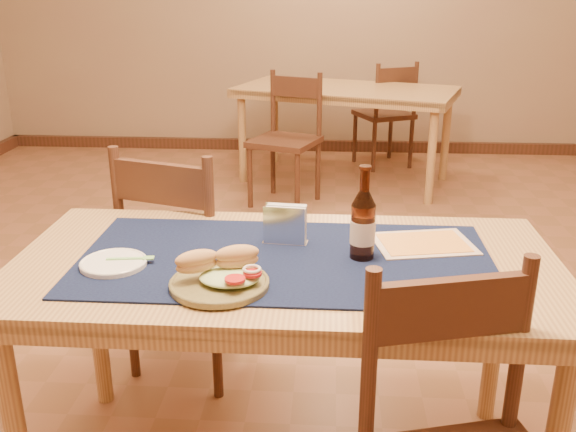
# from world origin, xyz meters

# --- Properties ---
(room) EXTENTS (6.04, 7.04, 2.84)m
(room) POSITION_xyz_m (0.00, 0.00, 1.40)
(room) COLOR #8D5A3D
(room) RESTS_ON ground
(main_table) EXTENTS (1.60, 0.80, 0.75)m
(main_table) POSITION_xyz_m (0.00, -0.80, 0.67)
(main_table) COLOR tan
(main_table) RESTS_ON ground
(placemat) EXTENTS (1.20, 0.60, 0.01)m
(placemat) POSITION_xyz_m (0.00, -0.80, 0.75)
(placemat) COLOR #101D3D
(placemat) RESTS_ON main_table
(baseboard) EXTENTS (6.00, 7.00, 0.10)m
(baseboard) POSITION_xyz_m (0.00, 0.00, 0.05)
(baseboard) COLOR #462519
(baseboard) RESTS_ON ground
(back_table) EXTENTS (1.82, 1.28, 0.75)m
(back_table) POSITION_xyz_m (0.23, 2.50, 0.67)
(back_table) COLOR tan
(back_table) RESTS_ON ground
(chair_main_far) EXTENTS (0.56, 0.56, 0.96)m
(chair_main_far) POSITION_xyz_m (-0.43, -0.23, 0.50)
(chair_main_far) COLOR #462519
(chair_main_far) RESTS_ON ground
(chair_back_near) EXTENTS (0.55, 0.55, 0.93)m
(chair_back_near) POSITION_xyz_m (-0.19, 1.94, 0.48)
(chair_back_near) COLOR #462519
(chair_back_near) RESTS_ON ground
(chair_back_far) EXTENTS (0.55, 0.55, 0.90)m
(chair_back_far) POSITION_xyz_m (0.59, 2.96, 0.47)
(chair_back_far) COLOR #462519
(chair_back_far) RESTS_ON ground
(sandwich_plate) EXTENTS (0.27, 0.27, 0.10)m
(sandwich_plate) POSITION_xyz_m (-0.16, -0.99, 0.78)
(sandwich_plate) COLOR olive
(sandwich_plate) RESTS_ON placemat
(side_plate) EXTENTS (0.19, 0.19, 0.02)m
(side_plate) POSITION_xyz_m (-0.48, -0.88, 0.76)
(side_plate) COLOR white
(side_plate) RESTS_ON placemat
(fork) EXTENTS (0.14, 0.04, 0.00)m
(fork) POSITION_xyz_m (-0.43, -0.87, 0.77)
(fork) COLOR #86DA77
(fork) RESTS_ON side_plate
(beer_bottle) EXTENTS (0.07, 0.07, 0.28)m
(beer_bottle) POSITION_xyz_m (0.22, -0.78, 0.86)
(beer_bottle) COLOR #4D1F0D
(beer_bottle) RESTS_ON placemat
(napkin_holder) EXTENTS (0.14, 0.06, 0.12)m
(napkin_holder) POSITION_xyz_m (-0.01, -0.68, 0.81)
(napkin_holder) COLOR silver
(napkin_holder) RESTS_ON placemat
(menu_card) EXTENTS (0.33, 0.27, 0.01)m
(menu_card) POSITION_xyz_m (0.41, -0.67, 0.76)
(menu_card) COLOR beige
(menu_card) RESTS_ON placemat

